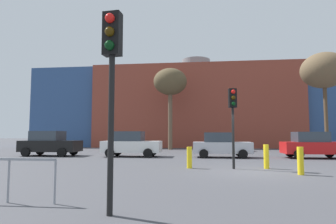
{
  "coord_description": "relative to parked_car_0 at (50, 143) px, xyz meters",
  "views": [
    {
      "loc": [
        -2.25,
        -12.47,
        1.57
      ],
      "look_at": [
        -4.53,
        7.4,
        3.18
      ],
      "focal_mm": 30.18,
      "sensor_mm": 36.0,
      "label": 1
    }
  ],
  "objects": [
    {
      "name": "bollard_yellow_0",
      "position": [
        14.2,
        -6.34,
        -0.36
      ],
      "size": [
        0.24,
        0.24,
        1.11
      ],
      "primitive_type": "cylinder",
      "color": "yellow",
      "rests_on": "ground_plane"
    },
    {
      "name": "ground_plane",
      "position": [
        13.41,
        -7.53,
        -0.92
      ],
      "size": [
        200.0,
        200.0,
        0.0
      ],
      "primitive_type": "plane",
      "color": "#47474C"
    },
    {
      "name": "bollard_yellow_1",
      "position": [
        15.07,
        -8.26,
        -0.37
      ],
      "size": [
        0.24,
        0.24,
        1.09
      ],
      "primitive_type": "cylinder",
      "color": "yellow",
      "rests_on": "ground_plane"
    },
    {
      "name": "bare_tree_1",
      "position": [
        22.2,
        6.28,
        6.35
      ],
      "size": [
        3.99,
        3.99,
        8.91
      ],
      "color": "brown",
      "rests_on": "ground_plane"
    },
    {
      "name": "traffic_light_island",
      "position": [
        12.68,
        -6.62,
        1.84
      ],
      "size": [
        0.4,
        0.39,
        3.74
      ],
      "rotation": [
        0.0,
        0.0,
        -1.4
      ],
      "color": "black",
      "rests_on": "ground_plane"
    },
    {
      "name": "parked_car_1",
      "position": [
        6.19,
        0.0,
        -0.02
      ],
      "size": [
        4.18,
        2.05,
        1.81
      ],
      "color": "white",
      "rests_on": "ground_plane"
    },
    {
      "name": "parked_car_3",
      "position": [
        18.67,
        0.0,
        -0.04
      ],
      "size": [
        4.07,
        2.0,
        1.76
      ],
      "color": "red",
      "rests_on": "ground_plane"
    },
    {
      "name": "bare_tree_0",
      "position": [
        7.98,
        9.85,
        6.21
      ],
      "size": [
        3.59,
        3.59,
        8.71
      ],
      "color": "brown",
      "rests_on": "ground_plane"
    },
    {
      "name": "bollard_yellow_2",
      "position": [
        10.64,
        -6.56,
        -0.42
      ],
      "size": [
        0.24,
        0.24,
        1.0
      ],
      "primitive_type": "cylinder",
      "color": "yellow",
      "rests_on": "ground_plane"
    },
    {
      "name": "building_backdrop",
      "position": [
        10.62,
        19.83,
        4.22
      ],
      "size": [
        42.42,
        13.37,
        12.2
      ],
      "color": "brown",
      "rests_on": "ground_plane"
    },
    {
      "name": "parked_car_0",
      "position": [
        0.0,
        0.0,
        0.0
      ],
      "size": [
        4.25,
        2.09,
        1.84
      ],
      "color": "black",
      "rests_on": "ground_plane"
    },
    {
      "name": "parked_car_2",
      "position": [
        12.59,
        0.0,
        -0.06
      ],
      "size": [
        3.98,
        1.95,
        1.72
      ],
      "color": "silver",
      "rests_on": "ground_plane"
    },
    {
      "name": "traffic_light_near_left",
      "position": [
        9.39,
        -14.55,
        2.08
      ],
      "size": [
        0.38,
        0.38,
        4.08
      ],
      "rotation": [
        0.0,
        0.0,
        -1.67
      ],
      "color": "black",
      "rests_on": "ground_plane"
    }
  ]
}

